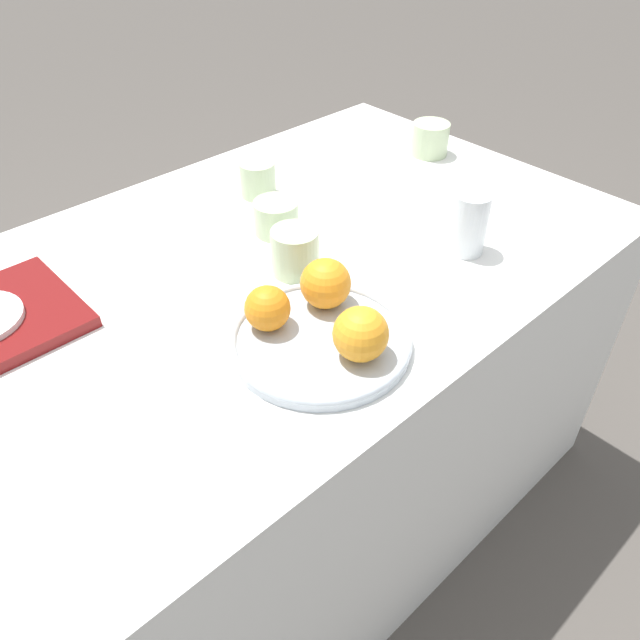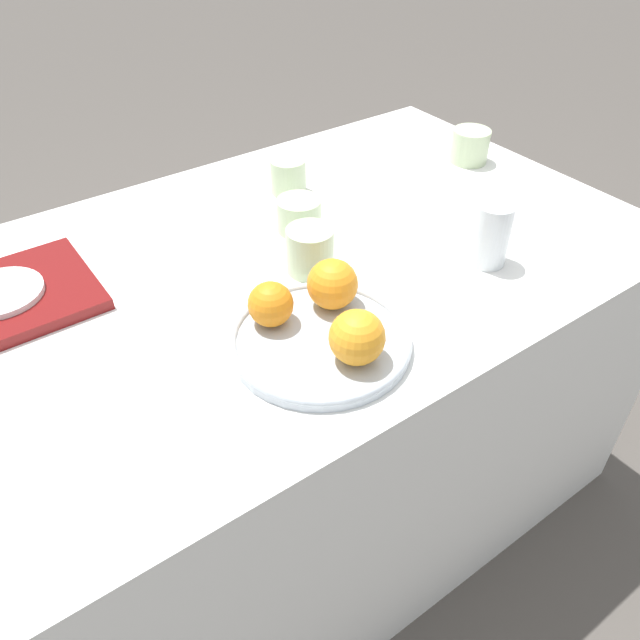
% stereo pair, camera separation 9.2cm
% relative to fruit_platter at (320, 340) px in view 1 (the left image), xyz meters
% --- Properties ---
extents(ground_plane, '(12.00, 12.00, 0.00)m').
position_rel_fruit_platter_xyz_m(ground_plane, '(0.10, 0.23, -0.73)').
color(ground_plane, '#4C4742').
extents(table, '(1.35, 0.84, 0.72)m').
position_rel_fruit_platter_xyz_m(table, '(0.10, 0.23, -0.37)').
color(table, white).
rests_on(table, ground_plane).
extents(fruit_platter, '(0.28, 0.28, 0.02)m').
position_rel_fruit_platter_xyz_m(fruit_platter, '(0.00, 0.00, 0.00)').
color(fruit_platter, '#B2BCC6').
rests_on(fruit_platter, table).
extents(orange_0, '(0.07, 0.07, 0.07)m').
position_rel_fruit_platter_xyz_m(orange_0, '(-0.04, 0.07, 0.04)').
color(orange_0, orange).
rests_on(orange_0, fruit_platter).
extents(orange_1, '(0.08, 0.08, 0.08)m').
position_rel_fruit_platter_xyz_m(orange_1, '(0.06, 0.06, 0.04)').
color(orange_1, orange).
rests_on(orange_1, fruit_platter).
extents(orange_2, '(0.08, 0.08, 0.08)m').
position_rel_fruit_platter_xyz_m(orange_2, '(0.02, -0.07, 0.04)').
color(orange_2, orange).
rests_on(orange_2, fruit_platter).
extents(water_glass, '(0.07, 0.07, 0.12)m').
position_rel_fruit_platter_xyz_m(water_glass, '(0.38, 0.01, 0.05)').
color(water_glass, silver).
rests_on(water_glass, table).
extents(cup_0, '(0.08, 0.08, 0.08)m').
position_rel_fruit_platter_xyz_m(cup_0, '(0.10, 0.17, 0.03)').
color(cup_0, '#B7CC9E').
rests_on(cup_0, table).
extents(cup_1, '(0.09, 0.09, 0.06)m').
position_rel_fruit_platter_xyz_m(cup_1, '(0.16, 0.30, 0.02)').
color(cup_1, '#B7CC9E').
rests_on(cup_1, table).
extents(cup_2, '(0.09, 0.09, 0.07)m').
position_rel_fruit_platter_xyz_m(cup_2, '(0.65, 0.32, 0.03)').
color(cup_2, '#B7CC9E').
rests_on(cup_2, table).
extents(cup_3, '(0.07, 0.07, 0.07)m').
position_rel_fruit_platter_xyz_m(cup_3, '(0.23, 0.44, 0.03)').
color(cup_3, '#B7CC9E').
rests_on(cup_3, table).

